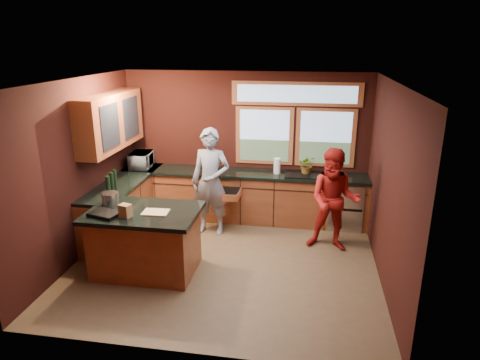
% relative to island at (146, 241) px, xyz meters
% --- Properties ---
extents(floor, '(4.50, 4.50, 0.00)m').
position_rel_island_xyz_m(floor, '(1.08, 0.41, -0.48)').
color(floor, brown).
rests_on(floor, ground).
extents(room_shell, '(4.52, 4.02, 2.71)m').
position_rel_island_xyz_m(room_shell, '(0.49, 0.74, 1.32)').
color(room_shell, black).
rests_on(room_shell, ground).
extents(back_counter, '(4.50, 0.64, 0.93)m').
position_rel_island_xyz_m(back_counter, '(1.28, 2.11, -0.01)').
color(back_counter, '#5B2F15').
rests_on(back_counter, floor).
extents(left_counter, '(0.64, 2.30, 0.93)m').
position_rel_island_xyz_m(left_counter, '(-0.87, 1.26, -0.01)').
color(left_counter, '#5B2F15').
rests_on(left_counter, floor).
extents(island, '(1.55, 1.05, 0.95)m').
position_rel_island_xyz_m(island, '(0.00, 0.00, 0.00)').
color(island, '#5B2F15').
rests_on(island, floor).
extents(person_grey, '(0.72, 0.52, 1.85)m').
position_rel_island_xyz_m(person_grey, '(0.63, 1.45, 0.45)').
color(person_grey, slate).
rests_on(person_grey, floor).
extents(person_red, '(0.88, 0.73, 1.66)m').
position_rel_island_xyz_m(person_red, '(2.68, 1.16, 0.35)').
color(person_red, '#9F1612').
rests_on(person_red, floor).
extents(microwave, '(0.42, 0.57, 0.30)m').
position_rel_island_xyz_m(microwave, '(-0.84, 2.05, 0.60)').
color(microwave, '#999999').
rests_on(microwave, left_counter).
extents(potted_plant, '(0.30, 0.26, 0.34)m').
position_rel_island_xyz_m(potted_plant, '(2.23, 2.16, 0.62)').
color(potted_plant, '#999999').
rests_on(potted_plant, back_counter).
extents(paper_towel, '(0.12, 0.12, 0.28)m').
position_rel_island_xyz_m(paper_towel, '(1.70, 2.11, 0.59)').
color(paper_towel, white).
rests_on(paper_towel, back_counter).
extents(cutting_board, '(0.36, 0.27, 0.02)m').
position_rel_island_xyz_m(cutting_board, '(0.20, -0.05, 0.48)').
color(cutting_board, tan).
rests_on(cutting_board, island).
extents(stock_pot, '(0.24, 0.24, 0.18)m').
position_rel_island_xyz_m(stock_pot, '(-0.55, 0.15, 0.56)').
color(stock_pot, silver).
rests_on(stock_pot, island).
extents(paper_bag, '(0.18, 0.16, 0.18)m').
position_rel_island_xyz_m(paper_bag, '(-0.15, -0.25, 0.56)').
color(paper_bag, brown).
rests_on(paper_bag, island).
extents(black_tray, '(0.46, 0.37, 0.05)m').
position_rel_island_xyz_m(black_tray, '(-0.45, -0.25, 0.49)').
color(black_tray, black).
rests_on(black_tray, island).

